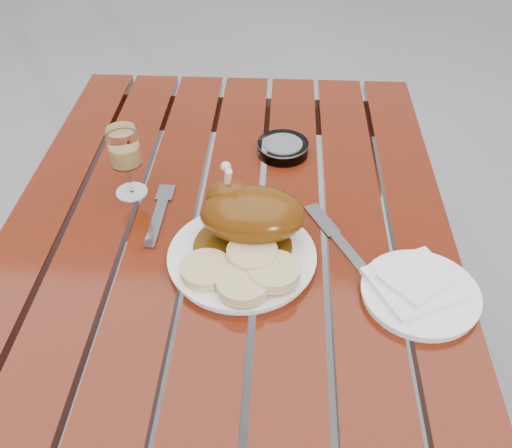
{
  "coord_description": "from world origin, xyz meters",
  "views": [
    {
      "loc": [
        0.09,
        -0.74,
        1.42
      ],
      "look_at": [
        0.05,
        0.0,
        0.78
      ],
      "focal_mm": 40.0,
      "sensor_mm": 36.0,
      "label": 1
    }
  ],
  "objects": [
    {
      "name": "bread_dumplings",
      "position": [
        0.04,
        -0.11,
        0.78
      ],
      "size": [
        0.19,
        0.14,
        0.03
      ],
      "color": "#D1B87F",
      "rests_on": "dinner_plate"
    },
    {
      "name": "ground",
      "position": [
        0.0,
        0.0,
        0.0
      ],
      "size": [
        60.0,
        60.0,
        0.0
      ],
      "primitive_type": "plane",
      "color": "slate",
      "rests_on": "ground"
    },
    {
      "name": "table",
      "position": [
        0.0,
        0.0,
        0.38
      ],
      "size": [
        0.8,
        1.2,
        0.75
      ],
      "primitive_type": "cube",
      "color": "maroon",
      "rests_on": "ground"
    },
    {
      "name": "ashtray",
      "position": [
        0.1,
        0.26,
        0.76
      ],
      "size": [
        0.12,
        0.12,
        0.03
      ],
      "primitive_type": "cylinder",
      "rotation": [
        0.0,
        0.0,
        0.12
      ],
      "color": "#B2B7BC",
      "rests_on": "table"
    },
    {
      "name": "fork",
      "position": [
        -0.13,
        0.04,
        0.75
      ],
      "size": [
        0.02,
        0.16,
        0.01
      ],
      "primitive_type": "cube",
      "rotation": [
        0.0,
        0.0,
        -0.02
      ],
      "color": "gray",
      "rests_on": "table"
    },
    {
      "name": "roast_duck",
      "position": [
        0.04,
        -0.01,
        0.81
      ],
      "size": [
        0.19,
        0.17,
        0.13
      ],
      "color": "#513009",
      "rests_on": "dinner_plate"
    },
    {
      "name": "side_plate",
      "position": [
        0.32,
        -0.13,
        0.76
      ],
      "size": [
        0.22,
        0.22,
        0.01
      ],
      "primitive_type": "cylinder",
      "rotation": [
        0.0,
        0.0,
        -0.2
      ],
      "color": "white",
      "rests_on": "table"
    },
    {
      "name": "knife",
      "position": [
        0.21,
        -0.03,
        0.75
      ],
      "size": [
        0.11,
        0.19,
        0.01
      ],
      "primitive_type": "cube",
      "rotation": [
        0.0,
        0.0,
        0.48
      ],
      "color": "gray",
      "rests_on": "table"
    },
    {
      "name": "dinner_plate",
      "position": [
        0.03,
        -0.06,
        0.76
      ],
      "size": [
        0.25,
        0.25,
        0.02
      ],
      "primitive_type": "cylinder",
      "rotation": [
        0.0,
        0.0,
        -0.01
      ],
      "color": "white",
      "rests_on": "table"
    },
    {
      "name": "napkin",
      "position": [
        0.31,
        -0.12,
        0.77
      ],
      "size": [
        0.16,
        0.16,
        0.01
      ],
      "primitive_type": "cube",
      "rotation": [
        0.0,
        0.0,
        0.46
      ],
      "color": "white",
      "rests_on": "side_plate"
    },
    {
      "name": "wine_glass",
      "position": [
        -0.19,
        0.11,
        0.82
      ],
      "size": [
        0.08,
        0.08,
        0.14
      ],
      "primitive_type": "cylinder",
      "rotation": [
        0.0,
        0.0,
        0.4
      ],
      "color": "#DEB665",
      "rests_on": "table"
    }
  ]
}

